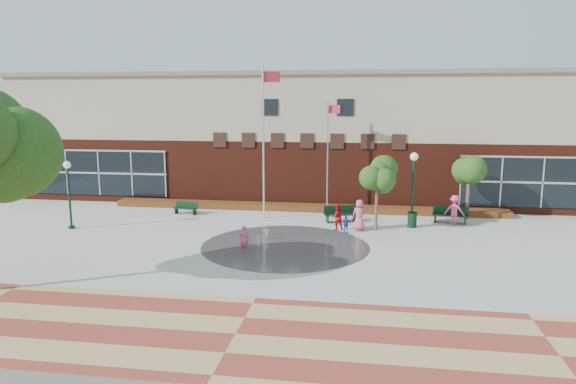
# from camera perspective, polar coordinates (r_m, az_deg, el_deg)

# --- Properties ---
(ground) EXTENTS (120.00, 120.00, 0.00)m
(ground) POSITION_cam_1_polar(r_m,az_deg,el_deg) (23.06, -1.50, -8.10)
(ground) COLOR #666056
(ground) RESTS_ON ground
(plaza_concrete) EXTENTS (46.00, 18.00, 0.01)m
(plaza_concrete) POSITION_cam_1_polar(r_m,az_deg,el_deg) (26.84, -0.00, -5.47)
(plaza_concrete) COLOR #A8A8A0
(plaza_concrete) RESTS_ON ground
(paver_band) EXTENTS (46.00, 6.00, 0.01)m
(paver_band) POSITION_cam_1_polar(r_m,az_deg,el_deg) (16.69, -5.86, -15.45)
(paver_band) COLOR #94392A
(paver_band) RESTS_ON ground
(splash_pad) EXTENTS (8.40, 8.40, 0.01)m
(splash_pad) POSITION_cam_1_polar(r_m,az_deg,el_deg) (25.89, -0.33, -6.05)
(splash_pad) COLOR #383A3D
(splash_pad) RESTS_ON ground
(library_building) EXTENTS (44.40, 10.40, 9.20)m
(library_building) POSITION_cam_1_polar(r_m,az_deg,el_deg) (39.33, 2.95, 6.32)
(library_building) COLOR #511C11
(library_building) RESTS_ON ground
(flower_bed) EXTENTS (26.00, 1.20, 0.40)m
(flower_bed) POSITION_cam_1_polar(r_m,az_deg,el_deg) (34.16, 1.91, -2.10)
(flower_bed) COLOR maroon
(flower_bed) RESTS_ON ground
(flagpole_left) EXTENTS (1.07, 0.39, 9.44)m
(flagpole_left) POSITION_cam_1_polar(r_m,az_deg,el_deg) (31.18, -2.66, 6.49)
(flagpole_left) COLOR silver
(flagpole_left) RESTS_ON ground
(flagpole_right) EXTENTS (0.84, 0.42, 7.38)m
(flagpole_right) POSITION_cam_1_polar(r_m,az_deg,el_deg) (32.78, 4.49, 4.66)
(flagpole_right) COLOR silver
(flagpole_right) RESTS_ON ground
(lamp_left) EXTENTS (0.41, 0.41, 3.89)m
(lamp_left) POSITION_cam_1_polar(r_m,az_deg,el_deg) (31.43, -23.19, 0.50)
(lamp_left) COLOR black
(lamp_left) RESTS_ON ground
(lamp_right) EXTENTS (0.46, 0.46, 4.34)m
(lamp_right) POSITION_cam_1_polar(r_m,az_deg,el_deg) (29.95, 13.74, 1.15)
(lamp_right) COLOR black
(lamp_right) RESTS_ON ground
(bench_left) EXTENTS (1.63, 0.71, 0.79)m
(bench_left) POSITION_cam_1_polar(r_m,az_deg,el_deg) (33.69, -11.31, -2.02)
(bench_left) COLOR black
(bench_left) RESTS_ON ground
(bench_mid) EXTENTS (2.06, 1.13, 1.00)m
(bench_mid) POSITION_cam_1_polar(r_m,az_deg,el_deg) (31.01, 5.88, -2.79)
(bench_mid) COLOR black
(bench_mid) RESTS_ON ground
(bench_right) EXTENTS (2.12, 1.02, 1.03)m
(bench_right) POSITION_cam_1_polar(r_m,az_deg,el_deg) (32.08, 17.57, -2.77)
(bench_right) COLOR black
(bench_right) RESTS_ON ground
(trash_can) EXTENTS (0.55, 0.55, 0.90)m
(trash_can) POSITION_cam_1_polar(r_m,az_deg,el_deg) (30.44, 13.63, -3.01)
(trash_can) COLOR black
(trash_can) RESTS_ON ground
(tree_mid) EXTENTS (2.44, 2.44, 4.12)m
(tree_mid) POSITION_cam_1_polar(r_m,az_deg,el_deg) (28.85, 9.89, 1.56)
(tree_mid) COLOR #4C392D
(tree_mid) RESTS_ON ground
(tree_small_right) EXTENTS (2.34, 2.34, 4.00)m
(tree_small_right) POSITION_cam_1_polar(r_m,az_deg,el_deg) (33.05, 19.50, 2.05)
(tree_small_right) COLOR #4C392D
(tree_small_right) RESTS_ON ground
(water_jet_a) EXTENTS (0.32, 0.32, 0.63)m
(water_jet_a) POSITION_cam_1_polar(r_m,az_deg,el_deg) (25.37, -3.30, -6.41)
(water_jet_a) COLOR white
(water_jet_a) RESTS_ON ground
(water_jet_b) EXTENTS (0.23, 0.23, 0.51)m
(water_jet_b) POSITION_cam_1_polar(r_m,az_deg,el_deg) (27.07, -2.38, -5.35)
(water_jet_b) COLOR white
(water_jet_b) RESTS_ON ground
(child_splash) EXTENTS (0.56, 0.46, 1.32)m
(child_splash) POSITION_cam_1_polar(r_m,az_deg,el_deg) (24.81, -4.91, -5.24)
(child_splash) COLOR #DA4A85
(child_splash) RESTS_ON ground
(adult_red) EXTENTS (0.89, 0.81, 1.50)m
(adult_red) POSITION_cam_1_polar(r_m,az_deg,el_deg) (29.07, 5.46, -2.78)
(adult_red) COLOR #B2121A
(adult_red) RESTS_ON ground
(adult_pink) EXTENTS (0.98, 0.78, 1.75)m
(adult_pink) POSITION_cam_1_polar(r_m,az_deg,el_deg) (29.17, 7.96, -2.54)
(adult_pink) COLOR #D65372
(adult_pink) RESTS_ON ground
(child_blue) EXTENTS (0.60, 0.30, 1.00)m
(child_blue) POSITION_cam_1_polar(r_m,az_deg,el_deg) (28.46, 6.47, -3.61)
(child_blue) COLOR #372BAC
(child_blue) RESTS_ON ground
(person_bench) EXTENTS (1.30, 0.99, 1.78)m
(person_bench) POSITION_cam_1_polar(r_m,az_deg,el_deg) (31.57, 18.01, -1.95)
(person_bench) COLOR #DA417F
(person_bench) RESTS_ON ground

